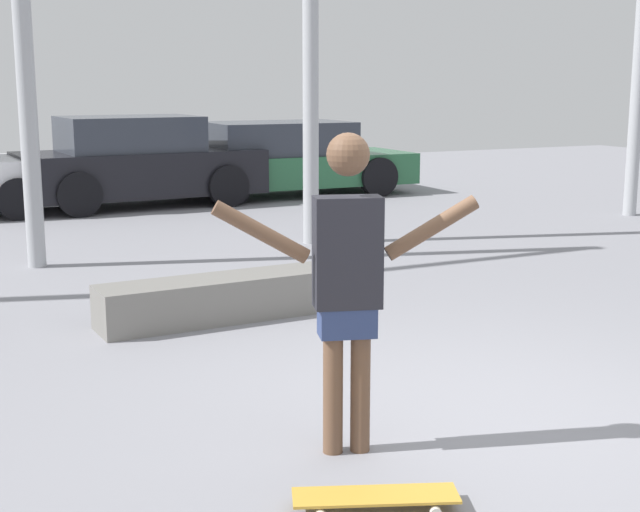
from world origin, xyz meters
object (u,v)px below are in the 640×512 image
grind_box (221,298)px  parked_car_green (285,160)px  parked_car_black (137,163)px  skateboard (375,497)px  skateboarder (347,275)px

grind_box → parked_car_green: bearing=62.3°
parked_car_black → skateboard: bearing=-101.2°
grind_box → parked_car_green: (4.03, 7.67, 0.46)m
skateboarder → grind_box: size_ratio=0.82×
skateboard → parked_car_black: parked_car_black is taller
skateboarder → parked_car_black: skateboarder is taller
parked_car_green → grind_box: bearing=-116.3°
skateboarder → skateboard: (-0.20, -0.67, -0.95)m
skateboard → parked_car_black: size_ratio=0.21×
skateboarder → parked_car_black: 10.57m
skateboard → grind_box: 3.68m
skateboard → parked_car_green: size_ratio=0.18×
skateboarder → parked_car_green: skateboarder is taller
skateboard → grind_box: bearing=103.9°
parked_car_black → parked_car_green: parked_car_black is taller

